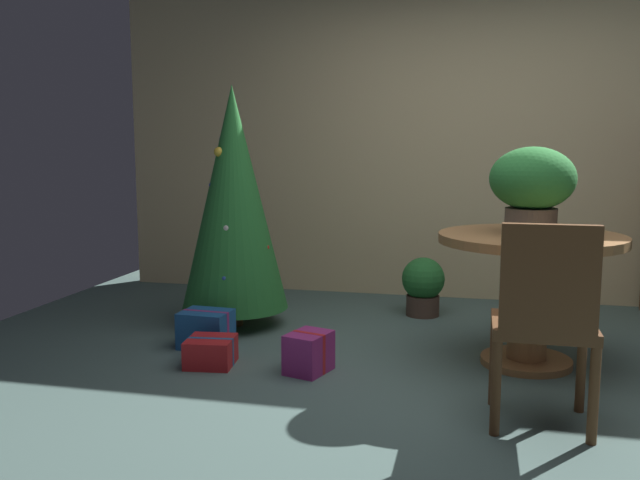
{
  "coord_description": "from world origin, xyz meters",
  "views": [
    {
      "loc": [
        0.01,
        -3.42,
        1.25
      ],
      "look_at": [
        -0.83,
        0.18,
        0.73
      ],
      "focal_mm": 37.85,
      "sensor_mm": 36.0,
      "label": 1
    }
  ],
  "objects_px": {
    "flower_vase": "(532,184)",
    "potted_plant": "(423,285)",
    "holiday_tree": "(234,198)",
    "gift_box_blue": "(206,329)",
    "round_dining_table": "(530,273)",
    "gift_box_purple": "(309,353)",
    "gift_box_red": "(211,352)",
    "wooden_chair_near": "(545,315)"
  },
  "relations": [
    {
      "from": "flower_vase",
      "to": "round_dining_table",
      "type": "bearing_deg",
      "value": -86.09
    },
    {
      "from": "flower_vase",
      "to": "potted_plant",
      "type": "bearing_deg",
      "value": 124.92
    },
    {
      "from": "holiday_tree",
      "to": "gift_box_blue",
      "type": "height_order",
      "value": "holiday_tree"
    },
    {
      "from": "wooden_chair_near",
      "to": "gift_box_blue",
      "type": "distance_m",
      "value": 2.13
    },
    {
      "from": "flower_vase",
      "to": "potted_plant",
      "type": "relative_size",
      "value": 1.13
    },
    {
      "from": "flower_vase",
      "to": "holiday_tree",
      "type": "distance_m",
      "value": 1.96
    },
    {
      "from": "gift_box_purple",
      "to": "gift_box_blue",
      "type": "xyz_separation_m",
      "value": [
        -0.74,
        0.31,
        0.0
      ]
    },
    {
      "from": "round_dining_table",
      "to": "gift_box_red",
      "type": "xyz_separation_m",
      "value": [
        -1.76,
        -0.42,
        -0.46
      ]
    },
    {
      "from": "wooden_chair_near",
      "to": "gift_box_red",
      "type": "xyz_separation_m",
      "value": [
        -1.76,
        0.5,
        -0.44
      ]
    },
    {
      "from": "gift_box_red",
      "to": "gift_box_blue",
      "type": "xyz_separation_m",
      "value": [
        -0.16,
        0.32,
        0.04
      ]
    },
    {
      "from": "gift_box_blue",
      "to": "round_dining_table",
      "type": "bearing_deg",
      "value": 3.03
    },
    {
      "from": "holiday_tree",
      "to": "flower_vase",
      "type": "bearing_deg",
      "value": -11.19
    },
    {
      "from": "wooden_chair_near",
      "to": "flower_vase",
      "type": "bearing_deg",
      "value": 90.19
    },
    {
      "from": "holiday_tree",
      "to": "gift_box_purple",
      "type": "relative_size",
      "value": 5.5
    },
    {
      "from": "gift_box_red",
      "to": "flower_vase",
      "type": "bearing_deg",
      "value": 15.0
    },
    {
      "from": "round_dining_table",
      "to": "gift_box_purple",
      "type": "height_order",
      "value": "round_dining_table"
    },
    {
      "from": "wooden_chair_near",
      "to": "gift_box_blue",
      "type": "bearing_deg",
      "value": 156.95
    },
    {
      "from": "gift_box_red",
      "to": "gift_box_blue",
      "type": "height_order",
      "value": "gift_box_blue"
    },
    {
      "from": "holiday_tree",
      "to": "round_dining_table",
      "type": "bearing_deg",
      "value": -12.54
    },
    {
      "from": "gift_box_blue",
      "to": "holiday_tree",
      "type": "bearing_deg",
      "value": 90.03
    },
    {
      "from": "flower_vase",
      "to": "wooden_chair_near",
      "type": "height_order",
      "value": "flower_vase"
    },
    {
      "from": "holiday_tree",
      "to": "gift_box_blue",
      "type": "bearing_deg",
      "value": -89.97
    },
    {
      "from": "gift_box_purple",
      "to": "potted_plant",
      "type": "bearing_deg",
      "value": 70.01
    },
    {
      "from": "holiday_tree",
      "to": "potted_plant",
      "type": "xyz_separation_m",
      "value": [
        1.25,
        0.58,
        -0.66
      ]
    },
    {
      "from": "round_dining_table",
      "to": "gift_box_purple",
      "type": "distance_m",
      "value": 1.32
    },
    {
      "from": "flower_vase",
      "to": "gift_box_blue",
      "type": "bearing_deg",
      "value": -175.54
    },
    {
      "from": "wooden_chair_near",
      "to": "holiday_tree",
      "type": "xyz_separation_m",
      "value": [
        -1.92,
        1.35,
        0.37
      ]
    },
    {
      "from": "wooden_chair_near",
      "to": "gift_box_red",
      "type": "distance_m",
      "value": 1.88
    },
    {
      "from": "round_dining_table",
      "to": "gift_box_blue",
      "type": "distance_m",
      "value": 1.97
    },
    {
      "from": "wooden_chair_near",
      "to": "gift_box_purple",
      "type": "bearing_deg",
      "value": 156.77
    },
    {
      "from": "round_dining_table",
      "to": "flower_vase",
      "type": "bearing_deg",
      "value": 93.91
    },
    {
      "from": "flower_vase",
      "to": "gift_box_red",
      "type": "relative_size",
      "value": 1.68
    },
    {
      "from": "flower_vase",
      "to": "potted_plant",
      "type": "height_order",
      "value": "flower_vase"
    },
    {
      "from": "gift_box_red",
      "to": "round_dining_table",
      "type": "bearing_deg",
      "value": 13.5
    },
    {
      "from": "flower_vase",
      "to": "gift_box_red",
      "type": "distance_m",
      "value": 2.06
    },
    {
      "from": "gift_box_red",
      "to": "potted_plant",
      "type": "bearing_deg",
      "value": 52.62
    },
    {
      "from": "round_dining_table",
      "to": "potted_plant",
      "type": "height_order",
      "value": "round_dining_table"
    },
    {
      "from": "flower_vase",
      "to": "gift_box_purple",
      "type": "bearing_deg",
      "value": -158.77
    },
    {
      "from": "flower_vase",
      "to": "gift_box_purple",
      "type": "relative_size",
      "value": 1.62
    },
    {
      "from": "gift_box_blue",
      "to": "flower_vase",
      "type": "bearing_deg",
      "value": 4.46
    },
    {
      "from": "gift_box_red",
      "to": "potted_plant",
      "type": "height_order",
      "value": "potted_plant"
    },
    {
      "from": "gift_box_red",
      "to": "potted_plant",
      "type": "relative_size",
      "value": 0.67
    }
  ]
}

